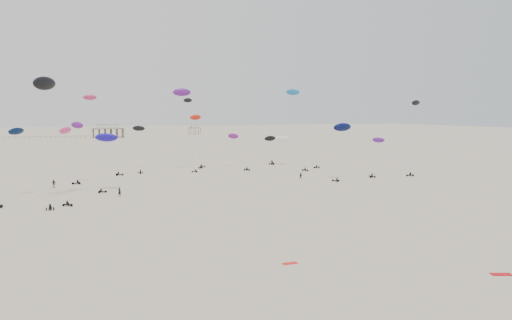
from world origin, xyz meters
name	(u,v)px	position (x,y,z in m)	size (l,w,h in m)	color
ground_plane	(162,153)	(0.00, 200.00, 0.00)	(900.00, 900.00, 0.00)	#C4B49B
pavilion_main	(108,131)	(-10.00, 350.00, 4.22)	(21.00, 13.00, 9.80)	brown
pavilion_small	(195,130)	(60.00, 380.00, 3.49)	(9.00, 7.00, 8.00)	brown
pier_fence	(27,138)	(-62.00, 350.00, 0.77)	(80.20, 0.20, 1.50)	black
rig_0	(237,145)	(11.72, 134.89, 7.22)	(3.69, 15.51, 14.81)	black
rig_1	(376,155)	(40.14, 100.64, 5.91)	(7.01, 6.74, 10.92)	black
rig_2	(413,133)	(51.22, 98.99, 11.77)	(6.81, 5.08, 21.10)	black
rig_3	(139,143)	(-18.39, 137.86, 8.32)	(4.41, 14.95, 16.64)	black
rig_4	(66,149)	(-39.27, 94.65, 9.98)	(3.72, 17.98, 19.05)	black
rig_6	(296,110)	(28.42, 126.83, 18.18)	(4.33, 14.23, 25.57)	black
rig_7	(100,125)	(-29.59, 135.60, 13.86)	(9.59, 14.42, 24.98)	black
rig_8	(341,134)	(27.04, 96.93, 11.95)	(6.66, 4.48, 15.08)	black
rig_9	(11,150)	(-49.41, 95.29, 9.99)	(5.65, 14.22, 16.99)	black
rig_10	(183,101)	(-6.07, 132.27, 20.99)	(6.05, 7.22, 24.80)	black
rig_11	(193,125)	(0.18, 145.40, 13.50)	(5.26, 10.35, 22.58)	black
rig_12	(77,144)	(-36.59, 115.26, 9.85)	(3.74, 4.76, 15.39)	black
rig_13	(287,143)	(29.25, 135.03, 7.46)	(9.85, 16.39, 15.53)	black
rig_14	(106,145)	(-31.04, 99.71, 10.31)	(5.49, 4.58, 13.24)	black
rig_15	(45,98)	(-42.72, 90.46, 20.25)	(5.47, 14.34, 25.01)	black
rig_16	(197,127)	(1.56, 146.46, 12.65)	(4.94, 15.01, 19.12)	black
rig_17	(270,144)	(27.36, 144.65, 6.55)	(5.74, 9.36, 10.44)	black
spectator_0	(120,196)	(-29.10, 92.19, 0.00)	(0.80, 0.55, 2.21)	black
spectator_1	(301,179)	(18.44, 102.75, 0.00)	(0.95, 0.55, 1.95)	black
spectator_2	(54,188)	(-42.15, 110.01, 0.00)	(1.33, 0.72, 2.26)	black
spectator_3	(272,165)	(25.07, 137.90, 0.00)	(0.79, 0.54, 2.17)	black
grounded_kite_a	(501,275)	(3.98, 24.84, 0.00)	(2.20, 0.90, 0.08)	#B60B0D
grounded_kite_b	(290,264)	(-15.65, 36.72, 0.00)	(1.80, 0.70, 0.07)	red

